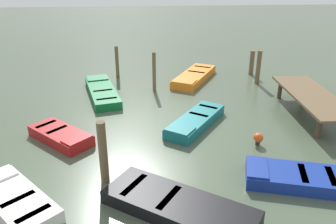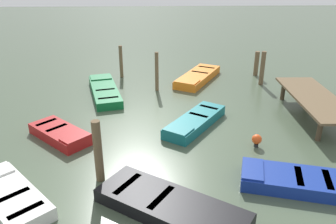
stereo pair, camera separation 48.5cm
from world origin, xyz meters
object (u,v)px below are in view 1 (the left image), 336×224
(dock_segment, at_px, (313,97))
(rowboat_green, at_px, (102,91))
(mooring_piling_mid_left, at_px, (103,153))
(mooring_piling_near_right, at_px, (252,63))
(mooring_piling_center, at_px, (117,62))
(rowboat_orange, at_px, (194,76))
(mooring_piling_near_left, at_px, (154,72))
(rowboat_teal, at_px, (195,121))
(rowboat_blue, at_px, (294,177))
(rowboat_white, at_px, (15,200))
(rowboat_black, at_px, (180,207))
(mooring_piling_mid_right, at_px, (258,67))
(marker_buoy, at_px, (258,138))
(rowboat_red, at_px, (61,135))

(dock_segment, xyz_separation_m, rowboat_green, (-3.10, -9.34, -0.62))
(mooring_piling_mid_left, bearing_deg, mooring_piling_near_right, 143.18)
(mooring_piling_mid_left, relative_size, mooring_piling_center, 1.09)
(mooring_piling_mid_left, height_order, mooring_piling_center, mooring_piling_mid_left)
(rowboat_orange, xyz_separation_m, mooring_piling_near_left, (1.53, -2.31, 0.80))
(rowboat_teal, height_order, mooring_piling_near_right, mooring_piling_near_right)
(mooring_piling_mid_left, bearing_deg, rowboat_blue, 84.56)
(rowboat_white, relative_size, rowboat_blue, 0.98)
(rowboat_orange, xyz_separation_m, rowboat_black, (11.08, -2.00, -0.00))
(rowboat_green, bearing_deg, mooring_piling_mid_left, 172.05)
(mooring_piling_mid_right, bearing_deg, rowboat_orange, -103.31)
(rowboat_orange, height_order, rowboat_blue, same)
(mooring_piling_near_right, distance_m, marker_buoy, 8.73)
(rowboat_blue, height_order, mooring_piling_near_right, mooring_piling_near_right)
(mooring_piling_center, height_order, marker_buoy, mooring_piling_center)
(rowboat_orange, bearing_deg, rowboat_teal, 20.52)
(rowboat_orange, distance_m, marker_buoy, 7.68)
(rowboat_teal, distance_m, mooring_piling_near_right, 7.96)
(rowboat_red, relative_size, rowboat_teal, 0.77)
(rowboat_black, relative_size, marker_buoy, 8.91)
(mooring_piling_near_right, height_order, mooring_piling_mid_right, mooring_piling_mid_right)
(rowboat_teal, bearing_deg, dock_segment, 132.36)
(rowboat_teal, bearing_deg, marker_buoy, 84.18)
(mooring_piling_near_right, bearing_deg, rowboat_red, -51.84)
(rowboat_orange, height_order, rowboat_white, same)
(dock_segment, distance_m, mooring_piling_mid_left, 9.54)
(dock_segment, distance_m, mooring_piling_near_left, 7.60)
(dock_segment, relative_size, rowboat_green, 1.21)
(rowboat_white, relative_size, rowboat_black, 0.72)
(rowboat_red, distance_m, rowboat_black, 5.96)
(rowboat_white, bearing_deg, rowboat_red, -49.52)
(rowboat_white, bearing_deg, marker_buoy, -112.09)
(rowboat_blue, distance_m, rowboat_black, 3.75)
(rowboat_white, relative_size, marker_buoy, 6.42)
(rowboat_black, bearing_deg, mooring_piling_center, 135.42)
(rowboat_orange, relative_size, mooring_piling_near_right, 2.90)
(dock_segment, height_order, marker_buoy, dock_segment)
(rowboat_black, xyz_separation_m, mooring_piling_near_right, (-11.91, 5.54, 0.50))
(rowboat_white, xyz_separation_m, mooring_piling_near_left, (-8.92, 4.19, 0.80))
(rowboat_orange, bearing_deg, mooring_piling_near_left, -28.14)
(rowboat_orange, distance_m, rowboat_teal, 5.88)
(rowboat_white, bearing_deg, rowboat_orange, -74.28)
(dock_segment, relative_size, rowboat_black, 1.23)
(rowboat_teal, relative_size, mooring_piling_mid_right, 1.90)
(rowboat_blue, bearing_deg, rowboat_white, 18.96)
(rowboat_white, distance_m, rowboat_teal, 7.33)
(mooring_piling_mid_right, xyz_separation_m, marker_buoy, (6.78, -2.14, -0.63))
(mooring_piling_center, bearing_deg, rowboat_green, -12.28)
(rowboat_green, height_order, mooring_piling_near_right, mooring_piling_near_right)
(rowboat_teal, distance_m, marker_buoy, 2.70)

